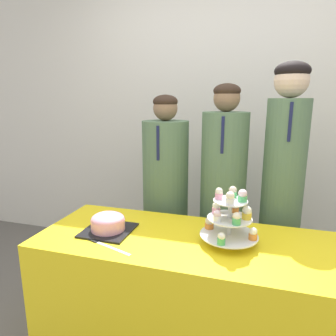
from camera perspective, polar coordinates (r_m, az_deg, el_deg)
wall_back at (r=2.70m, az=12.07°, el=11.05°), size 9.00×0.06×2.70m
table at (r=1.74m, az=6.37°, el=-24.46°), size 1.71×0.61×0.73m
round_cake at (r=1.66m, az=-11.36°, el=-10.19°), size 0.25×0.25×0.10m
cake_knife at (r=1.56m, az=-13.06°, el=-13.71°), size 0.30×0.12×0.01m
cupcake_stand at (r=1.50m, az=11.77°, el=-9.13°), size 0.28×0.28×0.28m
student_0 at (r=2.15m, az=-0.47°, el=-7.31°), size 0.32×0.32×1.45m
student_1 at (r=2.06m, az=10.27°, el=-7.29°), size 0.30×0.30×1.52m
student_2 at (r=2.03m, az=20.78°, el=-5.37°), size 0.25×0.26×1.64m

